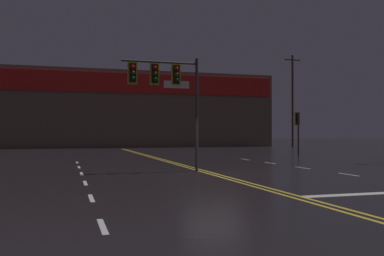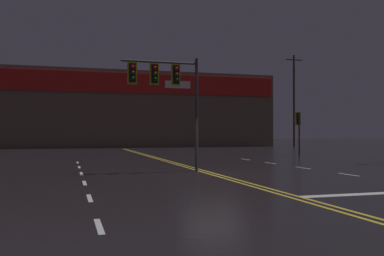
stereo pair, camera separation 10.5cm
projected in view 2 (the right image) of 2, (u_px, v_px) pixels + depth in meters
ground_plane at (213, 174)px, 18.15m from camera, size 200.00×200.00×0.00m
road_markings at (250, 176)px, 17.13m from camera, size 15.98×60.00×0.01m
traffic_signal_median at (164, 82)px, 19.28m from camera, size 3.55×0.36×5.20m
traffic_signal_corner_northeast at (298, 124)px, 32.63m from camera, size 0.42×0.36×3.35m
building_backdrop at (116, 110)px, 55.29m from camera, size 39.98×10.23×9.32m
utility_pole_row at (122, 97)px, 48.30m from camera, size 47.42×0.26×11.69m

